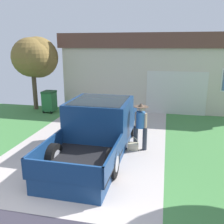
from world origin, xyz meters
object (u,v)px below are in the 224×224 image
at_px(pickup_truck, 99,128).
at_px(house_with_garage, 163,69).
at_px(person_with_hat, 141,124).
at_px(wheeled_trash_bin, 49,101).
at_px(handbag, 133,146).
at_px(neighbor_tree, 35,58).

bearing_deg(pickup_truck, house_with_garage, 77.53).
bearing_deg(person_with_hat, wheeled_trash_bin, -16.93).
height_order(handbag, wheeled_trash_bin, wheeled_trash_bin).
bearing_deg(wheeled_trash_bin, neighbor_tree, 149.17).
bearing_deg(house_with_garage, wheeled_trash_bin, -145.20).
height_order(house_with_garage, wheeled_trash_bin, house_with_garage).
xyz_separation_m(house_with_garage, neighbor_tree, (-6.71, -3.44, 0.76)).
distance_m(person_with_hat, house_with_garage, 7.96).
xyz_separation_m(person_with_hat, house_with_garage, (0.53, 7.85, 1.16)).
distance_m(handbag, neighbor_tree, 7.98).
relative_size(person_with_hat, house_with_garage, 0.15).
distance_m(pickup_truck, wheeled_trash_bin, 5.65).
distance_m(pickup_truck, handbag, 1.31).
height_order(person_with_hat, neighbor_tree, neighbor_tree).
bearing_deg(pickup_truck, neighbor_tree, 136.37).
bearing_deg(neighbor_tree, wheeled_trash_bin, -30.83).
bearing_deg(neighbor_tree, handbag, -37.49).
xyz_separation_m(pickup_truck, handbag, (1.15, 0.13, -0.62)).
distance_m(handbag, wheeled_trash_bin, 6.43).
relative_size(house_with_garage, wheeled_trash_bin, 9.75).
height_order(pickup_truck, person_with_hat, pickup_truck).
bearing_deg(handbag, person_with_hat, 34.85).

